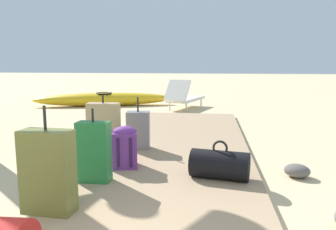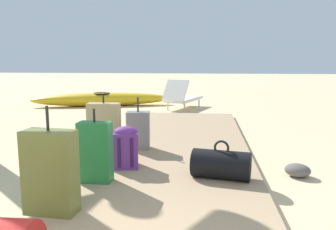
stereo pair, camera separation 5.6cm
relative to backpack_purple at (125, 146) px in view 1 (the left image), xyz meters
name	(u,v)px [view 1 (the left image)]	position (x,y,z in m)	size (l,w,h in m)	color
ground_plane	(171,177)	(0.55, -0.05, -0.34)	(60.00, 60.00, 0.00)	#D1BA8C
boardwalk	(177,157)	(0.55, 0.67, -0.30)	(1.98, 7.18, 0.08)	tan
backpack_purple	(125,146)	(0.00, 0.00, 0.00)	(0.32, 0.28, 0.49)	#6B2D84
suitcase_green	(94,152)	(-0.20, -0.48, 0.05)	(0.34, 0.19, 0.77)	#237538
duffel_bag_black	(220,164)	(1.09, -0.25, -0.10)	(0.66, 0.42, 0.42)	black
suitcase_grey	(138,130)	(-0.02, 0.89, 0.01)	(0.34, 0.24, 0.74)	slate
suitcase_olive	(48,172)	(-0.33, -1.24, 0.09)	(0.44, 0.24, 0.89)	olive
suitcase_tan	(104,131)	(-0.35, 0.33, 0.10)	(0.41, 0.20, 0.82)	tan
lounge_chair	(184,97)	(0.28, 5.51, -0.01)	(1.05, 1.63, 0.81)	white
kayak	(104,99)	(-2.08, 5.87, -0.15)	(4.00, 1.72, 0.39)	gold
rock_right_far	(297,171)	(1.99, 0.13, -0.26)	(0.25, 0.29, 0.15)	#5B5651
rock_left_far	(51,147)	(-1.33, 0.86, -0.27)	(0.25, 0.21, 0.14)	slate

